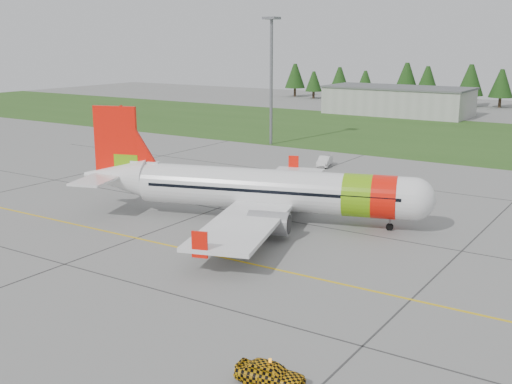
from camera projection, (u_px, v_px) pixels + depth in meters
The scene contains 8 objects.
ground at pixel (221, 307), 41.81m from camera, with size 320.00×320.00×0.00m, color gray.
aircraft at pixel (265, 190), 60.98m from camera, with size 33.98×32.14×10.59m.
follow_me_car at pixel (270, 352), 32.06m from camera, with size 1.47×1.24×3.65m, color #F8B40D.
service_van at pixel (325, 151), 87.38m from camera, with size 1.49×1.40×4.26m, color silver.
grass_strip at pixel (506, 142), 108.66m from camera, with size 320.00×50.00×0.03m, color #30561E.
taxi_guideline at pixel (283, 271), 48.33m from camera, with size 120.00×0.25×0.02m, color gold.
hangar_west at pixel (398, 102), 146.69m from camera, with size 32.00×14.00×6.00m, color #A8A8A3.
floodlight_mast at pixel (271, 83), 103.72m from camera, with size 0.50×0.50×20.00m, color slate.
Camera 1 is at (23.15, -31.35, 17.09)m, focal length 45.00 mm.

